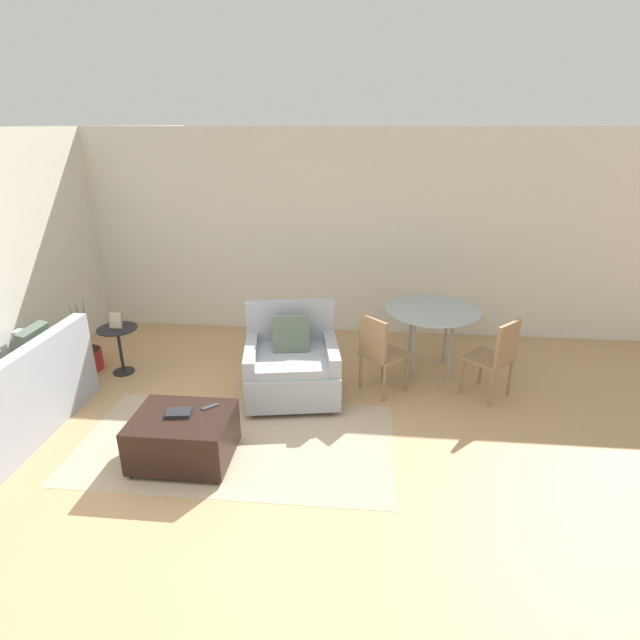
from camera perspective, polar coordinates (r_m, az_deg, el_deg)
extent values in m
plane|color=tan|center=(4.29, -9.22, -19.14)|extent=(20.00, 20.00, 0.00)
cube|color=beige|center=(6.89, -2.61, 9.76)|extent=(12.00, 0.06, 2.75)
cube|color=tan|center=(4.86, -9.43, -13.61)|extent=(2.91, 1.54, 0.00)
cube|color=brown|center=(4.46, -11.13, -17.29)|extent=(2.85, 0.05, 0.00)
cube|color=brown|center=(4.66, -10.24, -15.36)|extent=(2.85, 0.05, 0.00)
cube|color=brown|center=(4.86, -9.44, -13.58)|extent=(2.85, 0.05, 0.00)
cube|color=brown|center=(5.06, -8.71, -11.95)|extent=(2.85, 0.05, 0.00)
cube|color=brown|center=(5.27, -8.04, -10.43)|extent=(2.85, 0.05, 0.00)
cube|color=#999EA8|center=(5.68, -32.06, -8.77)|extent=(0.85, 1.72, 0.45)
cube|color=#999EA8|center=(5.28, -29.94, -4.95)|extent=(0.14, 1.72, 0.46)
cube|color=#999EA8|center=(6.11, -28.39, -2.31)|extent=(0.78, 0.12, 0.26)
cube|color=#4C5B4C|center=(5.70, -30.13, -2.61)|extent=(0.19, 0.40, 0.41)
cube|color=#999EA8|center=(5.40, -3.22, -6.50)|extent=(1.11, 1.07, 0.36)
cube|color=#999EA8|center=(5.26, -3.27, -4.48)|extent=(0.85, 0.91, 0.10)
cube|color=#999EA8|center=(5.57, -3.40, -0.45)|extent=(0.98, 0.28, 0.55)
cube|color=#999EA8|center=(5.29, -7.90, -3.93)|extent=(0.26, 0.85, 0.20)
cube|color=#999EA8|center=(5.30, 1.32, -3.68)|extent=(0.26, 0.85, 0.20)
cylinder|color=brown|center=(5.19, -7.63, -10.61)|extent=(0.05, 0.05, 0.06)
cylinder|color=brown|center=(5.20, 1.46, -10.35)|extent=(0.05, 0.05, 0.06)
cylinder|color=brown|center=(5.84, -7.26, -6.68)|extent=(0.05, 0.05, 0.06)
cylinder|color=brown|center=(5.85, 0.73, -6.46)|extent=(0.05, 0.05, 0.06)
cube|color=#4C5B4C|center=(5.31, -3.35, -1.59)|extent=(0.42, 0.28, 0.40)
cube|color=black|center=(4.61, -15.33, -12.66)|extent=(0.84, 0.66, 0.40)
cylinder|color=black|center=(4.67, -20.69, -16.27)|extent=(0.04, 0.04, 0.04)
cylinder|color=black|center=(4.42, -11.62, -17.56)|extent=(0.04, 0.04, 0.04)
cylinder|color=black|center=(5.08, -17.98, -12.54)|extent=(0.04, 0.04, 0.04)
cylinder|color=black|center=(4.85, -9.70, -13.46)|extent=(0.04, 0.04, 0.04)
cube|color=black|center=(4.52, -15.84, -10.16)|extent=(0.23, 0.18, 0.03)
cube|color=#333338|center=(4.57, -12.46, -9.64)|extent=(0.14, 0.13, 0.01)
cylinder|color=maroon|center=(6.66, -25.20, -4.14)|extent=(0.38, 0.38, 0.25)
cylinder|color=black|center=(6.62, -25.35, -3.26)|extent=(0.35, 0.35, 0.02)
cone|color=#2D6B38|center=(6.47, -25.59, -0.42)|extent=(0.05, 0.15, 0.69)
cone|color=#2D6B38|center=(6.53, -25.20, -0.24)|extent=(0.07, 0.06, 0.67)
cone|color=#2D6B38|center=(6.58, -26.13, -0.78)|extent=(0.09, 0.13, 0.56)
cone|color=#2D6B38|center=(6.50, -26.32, -0.73)|extent=(0.08, 0.10, 0.64)
cone|color=#2D6B38|center=(6.41, -25.98, -1.16)|extent=(0.07, 0.05, 0.59)
cylinder|color=black|center=(6.23, -22.18, -0.93)|extent=(0.45, 0.45, 0.02)
cylinder|color=black|center=(6.34, -21.84, -3.25)|extent=(0.04, 0.04, 0.54)
cylinder|color=black|center=(6.45, -21.50, -5.50)|extent=(0.25, 0.25, 0.02)
cube|color=#8C6647|center=(6.19, -22.32, 0.01)|extent=(0.16, 0.05, 0.20)
cube|color=#B2A893|center=(6.19, -22.35, -0.01)|extent=(0.13, 0.04, 0.17)
cube|color=#8C6647|center=(6.23, -22.16, -0.34)|extent=(0.02, 0.04, 0.10)
cylinder|color=#99A8AD|center=(5.92, 12.74, 1.13)|extent=(1.10, 1.10, 0.01)
cylinder|color=#99999E|center=(5.84, 10.59, -3.07)|extent=(0.04, 0.04, 0.76)
cylinder|color=#99999E|center=(5.90, 14.73, -3.19)|extent=(0.04, 0.04, 0.76)
cylinder|color=#99999E|center=(6.23, 10.29, -1.45)|extent=(0.04, 0.04, 0.76)
cylinder|color=#99999E|center=(6.29, 14.17, -1.57)|extent=(0.04, 0.04, 0.76)
cube|color=#93704C|center=(5.49, 7.38, -3.90)|extent=(0.59, 0.59, 0.03)
cube|color=#93704C|center=(5.27, 6.07, -2.11)|extent=(0.29, 0.29, 0.45)
cylinder|color=#93704C|center=(5.61, 9.88, -6.05)|extent=(0.03, 0.03, 0.42)
cylinder|color=#93704C|center=(5.82, 7.21, -4.83)|extent=(0.03, 0.03, 0.42)
cylinder|color=#93704C|center=(5.37, 7.33, -7.23)|extent=(0.03, 0.03, 0.42)
cylinder|color=#93704C|center=(5.59, 4.64, -5.89)|extent=(0.03, 0.03, 0.42)
cube|color=#93704C|center=(5.65, 18.67, -4.18)|extent=(0.59, 0.59, 0.03)
cube|color=#93704C|center=(5.47, 20.62, -2.54)|extent=(0.29, 0.29, 0.45)
cylinder|color=#93704C|center=(5.96, 17.91, -5.08)|extent=(0.03, 0.03, 0.42)
cylinder|color=#93704C|center=(5.69, 15.89, -6.18)|extent=(0.03, 0.03, 0.42)
cylinder|color=#93704C|center=(5.81, 20.86, -6.23)|extent=(0.03, 0.03, 0.42)
cylinder|color=#93704C|center=(5.52, 18.94, -7.42)|extent=(0.03, 0.03, 0.42)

